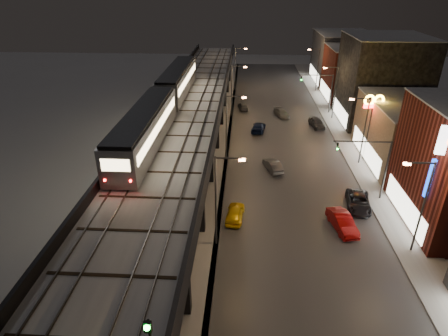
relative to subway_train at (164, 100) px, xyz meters
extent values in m
cube|color=#46474D|center=(16.00, 4.53, -8.46)|extent=(17.00, 120.00, 0.06)
cube|color=#9FA1A8|center=(26.00, 4.53, -8.42)|extent=(4.00, 120.00, 0.14)
cube|color=#9FA1A8|center=(2.50, 4.53, -8.46)|extent=(11.00, 120.00, 0.06)
cube|color=black|center=(2.50, 1.53, -2.69)|extent=(9.00, 100.00, 1.00)
cube|color=black|center=(-1.20, -25.47, -5.84)|extent=(0.70, 0.70, 5.30)
cube|color=black|center=(6.20, -25.47, -5.84)|extent=(0.70, 0.70, 5.30)
cube|color=black|center=(2.50, -25.47, -3.34)|extent=(8.00, 0.60, 0.50)
cube|color=black|center=(-1.20, -15.47, -5.84)|extent=(0.70, 0.70, 5.30)
cube|color=black|center=(6.20, -15.47, -5.84)|extent=(0.70, 0.70, 5.30)
cube|color=black|center=(2.50, -15.47, -3.34)|extent=(8.00, 0.60, 0.50)
cube|color=black|center=(-1.20, -5.47, -5.84)|extent=(0.70, 0.70, 5.30)
cube|color=black|center=(6.20, -5.47, -5.84)|extent=(0.70, 0.70, 5.30)
cube|color=black|center=(2.50, -5.47, -3.34)|extent=(8.00, 0.60, 0.50)
cube|color=black|center=(-1.20, 4.53, -5.84)|extent=(0.70, 0.70, 5.30)
cube|color=black|center=(6.20, 4.53, -5.84)|extent=(0.70, 0.70, 5.30)
cube|color=black|center=(2.50, 4.53, -3.34)|extent=(8.00, 0.60, 0.50)
cube|color=black|center=(-1.20, 14.53, -5.84)|extent=(0.70, 0.70, 5.30)
cube|color=black|center=(6.20, 14.53, -5.84)|extent=(0.70, 0.70, 5.30)
cube|color=black|center=(2.50, 14.53, -3.34)|extent=(8.00, 0.60, 0.50)
cube|color=black|center=(-1.20, 24.53, -5.84)|extent=(0.70, 0.70, 5.30)
cube|color=black|center=(6.20, 24.53, -5.84)|extent=(0.70, 0.70, 5.30)
cube|color=black|center=(2.50, 24.53, -3.34)|extent=(8.00, 0.60, 0.50)
cube|color=black|center=(-1.20, 34.53, -5.84)|extent=(0.70, 0.70, 5.30)
cube|color=black|center=(6.20, 34.53, -5.84)|extent=(0.70, 0.70, 5.30)
cube|color=black|center=(2.50, 34.53, -3.34)|extent=(8.00, 0.60, 0.50)
cube|color=black|center=(-1.20, 44.53, -5.84)|extent=(0.70, 0.70, 5.30)
cube|color=black|center=(6.20, 44.53, -5.84)|extent=(0.70, 0.70, 5.30)
cube|color=black|center=(2.50, 44.53, -3.34)|extent=(8.00, 0.60, 0.50)
cube|color=#B2B7C1|center=(2.50, 1.53, -2.11)|extent=(8.40, 100.00, 0.16)
cube|color=#332D28|center=(-0.72, 1.53, -1.95)|extent=(0.08, 98.00, 0.16)
cube|color=#332D28|center=(0.72, 1.53, -1.95)|extent=(0.08, 98.00, 0.16)
cube|color=#332D28|center=(3.78, 1.53, -1.95)|extent=(0.08, 98.00, 0.16)
cube|color=#332D28|center=(5.22, 1.53, -1.95)|extent=(0.08, 98.00, 0.16)
cube|color=black|center=(2.50, -28.47, -2.00)|extent=(7.80, 0.24, 0.06)
cube|color=black|center=(2.50, -12.47, -2.00)|extent=(7.80, 0.24, 0.06)
cube|color=black|center=(2.50, 3.53, -2.00)|extent=(7.80, 0.24, 0.06)
cube|color=black|center=(2.50, 19.53, -2.00)|extent=(7.80, 0.24, 0.06)
cube|color=black|center=(2.50, 35.53, -2.00)|extent=(7.80, 0.24, 0.06)
cube|color=black|center=(6.85, 1.53, -1.64)|extent=(0.30, 100.00, 1.10)
cube|color=black|center=(-1.85, 1.53, -1.64)|extent=(0.30, 100.00, 1.10)
cube|color=white|center=(26.45, -12.47, -6.89)|extent=(0.10, 9.60, 2.40)
cube|color=#846E59|center=(32.50, 1.53, -4.49)|extent=(12.00, 15.00, 8.00)
cube|color=white|center=(26.45, 1.53, -6.89)|extent=(0.10, 12.00, 2.40)
cube|color=#B2B7C1|center=(32.50, 1.53, -0.41)|extent=(12.20, 15.20, 0.16)
cube|color=black|center=(32.50, 17.53, -1.49)|extent=(12.00, 13.00, 14.00)
cube|color=white|center=(26.45, 17.53, -6.89)|extent=(0.10, 10.40, 2.40)
cube|color=#B2B7C1|center=(32.50, 17.53, 5.59)|extent=(12.20, 13.20, 0.16)
cube|color=maroon|center=(32.50, 31.53, -3.49)|extent=(12.00, 12.00, 10.00)
cube|color=white|center=(26.45, 31.53, -6.89)|extent=(0.10, 9.60, 2.40)
cube|color=#B2B7C1|center=(32.50, 31.53, 1.59)|extent=(12.20, 12.20, 0.16)
cube|color=#3C3C42|center=(32.50, 45.53, -2.99)|extent=(12.00, 16.00, 11.00)
cube|color=white|center=(26.45, 45.53, -6.89)|extent=(0.10, 12.80, 2.40)
cube|color=#B2B7C1|center=(32.50, 45.53, 2.59)|extent=(12.20, 16.20, 0.16)
cylinder|color=#38383A|center=(7.80, -17.47, -3.99)|extent=(0.18, 0.18, 9.00)
cube|color=#38383A|center=(8.90, -17.47, 0.41)|extent=(2.20, 0.12, 0.12)
cube|color=#FF9257|center=(10.00, -17.47, 0.29)|extent=(0.55, 0.28, 0.18)
cylinder|color=#38383A|center=(25.50, -17.47, -3.99)|extent=(0.18, 0.18, 9.00)
cube|color=#38383A|center=(24.40, -17.47, 0.41)|extent=(2.20, 0.12, 0.12)
cube|color=#FF9257|center=(23.30, -17.47, 0.29)|extent=(0.55, 0.28, 0.18)
cylinder|color=#38383A|center=(7.80, 0.53, -3.99)|extent=(0.18, 0.18, 9.00)
cube|color=#38383A|center=(8.90, 0.53, 0.41)|extent=(2.20, 0.12, 0.12)
cube|color=#FF9257|center=(10.00, 0.53, 0.29)|extent=(0.55, 0.28, 0.18)
cylinder|color=#38383A|center=(25.50, 0.53, -3.99)|extent=(0.18, 0.18, 9.00)
cube|color=#38383A|center=(24.40, 0.53, 0.41)|extent=(2.20, 0.12, 0.12)
cube|color=#FF9257|center=(23.30, 0.53, 0.29)|extent=(0.55, 0.28, 0.18)
cylinder|color=#38383A|center=(7.80, 18.53, -3.99)|extent=(0.18, 0.18, 9.00)
cube|color=#38383A|center=(8.90, 18.53, 0.41)|extent=(2.20, 0.12, 0.12)
cube|color=#FF9257|center=(10.00, 18.53, 0.29)|extent=(0.55, 0.28, 0.18)
cylinder|color=#38383A|center=(25.50, 18.53, -3.99)|extent=(0.18, 0.18, 9.00)
cube|color=#38383A|center=(24.40, 18.53, 0.41)|extent=(2.20, 0.12, 0.12)
cube|color=#FF9257|center=(23.30, 18.53, 0.29)|extent=(0.55, 0.28, 0.18)
cylinder|color=#38383A|center=(7.80, 36.53, -3.99)|extent=(0.18, 0.18, 9.00)
cube|color=#38383A|center=(8.90, 36.53, 0.41)|extent=(2.20, 0.12, 0.12)
cube|color=#FF9257|center=(10.00, 36.53, 0.29)|extent=(0.55, 0.28, 0.18)
cylinder|color=#38383A|center=(25.50, 36.53, -3.99)|extent=(0.18, 0.18, 9.00)
cube|color=#38383A|center=(24.40, 36.53, 0.41)|extent=(2.20, 0.12, 0.12)
cube|color=#FF9257|center=(23.30, 36.53, 0.29)|extent=(0.55, 0.28, 0.18)
cylinder|color=#38383A|center=(25.50, -8.47, -4.99)|extent=(0.20, 0.20, 7.00)
cube|color=#38383A|center=(22.50, -8.47, -1.59)|extent=(6.00, 0.12, 0.12)
imported|color=black|center=(20.00, -8.47, -2.09)|extent=(0.20, 0.16, 1.00)
sphere|color=#0CFF26|center=(20.00, -8.62, -2.34)|extent=(0.18, 0.18, 0.18)
cylinder|color=#38383A|center=(25.50, 21.53, -4.99)|extent=(0.20, 0.20, 7.00)
cube|color=#38383A|center=(22.50, 21.53, -1.59)|extent=(6.00, 0.12, 0.12)
imported|color=black|center=(20.00, 21.53, -2.09)|extent=(0.20, 0.16, 1.00)
sphere|color=#0CFF26|center=(20.00, 21.38, -2.34)|extent=(0.18, 0.18, 0.18)
cube|color=gray|center=(0.00, -10.02, -0.12)|extent=(3.08, 18.58, 3.50)
cube|color=black|center=(0.00, -10.02, 1.77)|extent=(2.76, 18.05, 0.27)
cube|color=#FFDB9E|center=(-1.55, -10.02, 0.36)|extent=(0.05, 16.99, 0.96)
cube|color=#FFDB9E|center=(1.55, -10.02, 0.36)|extent=(0.05, 16.99, 0.96)
cube|color=gray|center=(0.00, 10.03, -0.12)|extent=(3.08, 18.58, 3.50)
cube|color=black|center=(0.00, 10.03, 1.77)|extent=(2.76, 18.05, 0.27)
cube|color=#FFDB9E|center=(-1.55, 10.03, 0.36)|extent=(0.05, 16.99, 0.96)
cube|color=#FFDB9E|center=(1.55, 10.03, 0.36)|extent=(0.05, 16.99, 0.96)
cube|color=#FFDB9E|center=(0.00, -19.32, 0.41)|extent=(2.34, 0.05, 1.06)
sphere|color=#FF0C0C|center=(-1.06, -19.34, -0.97)|extent=(0.21, 0.21, 0.21)
sphere|color=#FF0C0C|center=(1.06, -19.34, -0.97)|extent=(0.21, 0.21, 0.21)
cube|color=black|center=(6.40, -34.79, 0.94)|extent=(0.33, 0.18, 0.56)
sphere|color=#0CFF26|center=(6.40, -34.91, 1.04)|extent=(0.27, 0.27, 0.27)
imported|color=yellow|center=(9.41, -13.32, -7.78)|extent=(2.08, 4.32, 1.42)
imported|color=#55585D|center=(13.91, -2.17, -7.82)|extent=(2.61, 4.32, 1.34)
imported|color=#0B1534|center=(12.41, 11.52, -7.81)|extent=(2.61, 4.93, 1.36)
imported|color=#4C5159|center=(9.81, 22.59, -7.83)|extent=(2.18, 4.10, 1.33)
imported|color=#8C0707|center=(19.95, -14.45, -7.72)|extent=(2.53, 4.91, 1.54)
imported|color=black|center=(22.55, -10.45, -7.78)|extent=(3.12, 5.42, 1.42)
imported|color=gray|center=(16.71, 19.05, -7.88)|extent=(3.05, 4.57, 1.23)
imported|color=#44464B|center=(22.08, 13.91, -7.73)|extent=(2.50, 4.71, 1.53)
cylinder|color=#38383A|center=(26.50, 1.90, -4.85)|extent=(0.24, 0.24, 7.29)
cube|color=#FF0C0C|center=(26.50, 1.90, -0.93)|extent=(2.55, 0.25, 0.46)
torus|color=yellow|center=(25.91, 1.90, -0.20)|extent=(1.50, 0.62, 1.48)
torus|color=yellow|center=(27.09, 1.90, -0.20)|extent=(1.50, 0.62, 1.48)
cylinder|color=#38383A|center=(27.00, -16.55, -3.36)|extent=(0.28, 0.28, 10.26)
cylinder|color=#38383A|center=(27.00, -15.58, -5.96)|extent=(0.28, 0.28, 5.07)
cube|color=#073CEF|center=(27.00, -15.58, -1.91)|extent=(1.62, 0.35, 3.65)
camera|label=1|loc=(10.12, -45.23, 13.64)|focal=30.00mm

